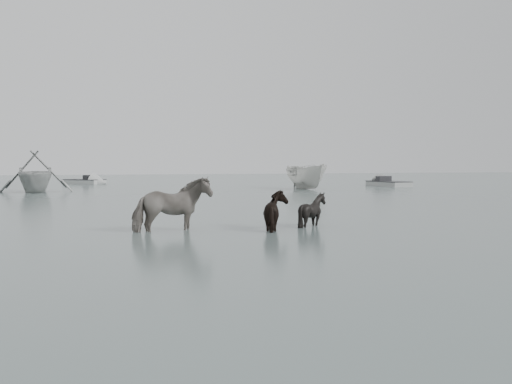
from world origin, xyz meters
TOP-DOWN VIEW (x-y plane):
  - ground at (0.00, 0.00)m, footprint 140.00×140.00m
  - pony_pinto at (-2.40, 1.23)m, footprint 2.14×1.26m
  - pony_dark at (0.43, 0.82)m, footprint 1.29×1.45m
  - pony_black at (1.60, 1.32)m, footprint 1.17×1.06m
  - rowboat_trail at (-7.45, 22.87)m, footprint 4.38×5.06m
  - boat_small at (9.53, 21.77)m, footprint 2.03×4.80m
  - skiff_port at (17.04, 24.18)m, footprint 2.25×5.11m
  - skiff_mid at (-4.70, 35.25)m, footprint 4.47×4.12m

SIDE VIEW (x-z plane):
  - ground at x=0.00m, z-range 0.00..0.00m
  - skiff_port at x=17.04m, z-range 0.00..0.75m
  - skiff_mid at x=-4.70m, z-range 0.00..0.75m
  - pony_black at x=1.60m, z-range 0.00..1.19m
  - pony_dark at x=0.43m, z-range 0.00..1.33m
  - pony_pinto at x=-2.40m, z-range 0.00..1.70m
  - boat_small at x=9.53m, z-range 0.00..1.82m
  - rowboat_trail at x=-7.45m, z-range 0.00..2.63m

